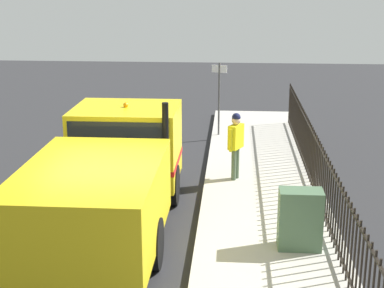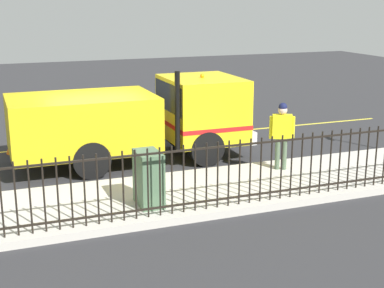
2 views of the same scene
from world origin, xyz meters
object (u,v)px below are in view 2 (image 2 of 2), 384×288
Objects in this scene: utility_cabinet at (149,178)px; traffic_cone at (15,141)px; work_truck at (144,115)px; worker_standing at (282,129)px.

traffic_cone is (-5.88, -2.36, -0.38)m from utility_cabinet.
worker_standing is (2.57, 2.88, -0.07)m from work_truck.
utility_cabinet is (3.79, -1.01, -0.55)m from work_truck.
work_truck reaches higher than traffic_cone.
worker_standing reaches higher than utility_cabinet.
utility_cabinet is at bearing -14.68° from work_truck.
worker_standing is at bearing 53.31° from traffic_cone.
work_truck is at bearing 165.16° from utility_cabinet.
work_truck is 4.06m from traffic_cone.
traffic_cone is at bearing -158.12° from utility_cabinet.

